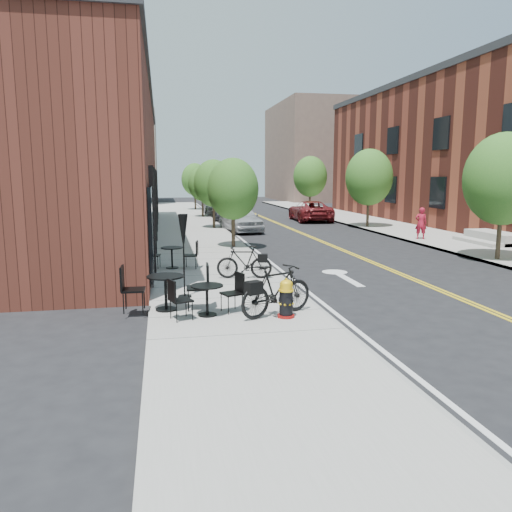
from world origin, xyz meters
TOP-DOWN VIEW (x-y plane):
  - ground at (0.00, 0.00)m, footprint 120.00×120.00m
  - sidewalk_near at (-2.00, 10.00)m, footprint 4.00×70.00m
  - sidewalk_far at (10.00, 10.00)m, footprint 4.00×70.00m
  - building_near at (-6.50, 14.00)m, footprint 5.00×28.00m
  - bg_building_left at (-8.00, 48.00)m, footprint 8.00×14.00m
  - bg_building_right at (16.00, 50.00)m, footprint 10.00×16.00m
  - tree_near_a at (-0.60, 9.00)m, footprint 2.20×2.20m
  - tree_near_b at (-0.60, 17.00)m, footprint 2.30×2.30m
  - tree_near_c at (-0.60, 25.00)m, footprint 2.10×2.10m
  - tree_near_d at (-0.60, 33.00)m, footprint 2.40×2.40m
  - tree_far_a at (8.60, 4.00)m, footprint 2.80×2.80m
  - tree_far_b at (8.60, 16.00)m, footprint 2.80×2.80m
  - tree_far_c at (8.60, 28.00)m, footprint 2.80×2.80m
  - fire_hydrant at (-1.02, -2.00)m, footprint 0.50×0.50m
  - bicycle_left at (-1.24, 2.26)m, footprint 1.73×0.79m
  - bicycle_right at (-1.19, -1.82)m, footprint 1.96×1.29m
  - bistro_set_a at (-2.71, -1.55)m, footprint 1.70×0.95m
  - bistro_set_b at (-3.60, -0.92)m, footprint 1.97×0.88m
  - bistro_set_c at (-3.34, 4.36)m, footprint 1.74×0.86m
  - patio_umbrella at (-3.12, 0.24)m, footprint 0.34×0.34m
  - parked_car_a at (0.80, 15.74)m, footprint 2.27×4.55m
  - parked_car_b at (0.80, 22.77)m, footprint 2.02×4.70m
  - parked_car_c at (0.80, 27.83)m, footprint 2.30×5.54m
  - parked_car_far at (6.62, 21.36)m, footprint 2.64×5.22m
  - pedestrian at (8.74, 9.93)m, footprint 0.64×0.52m

SIDE VIEW (x-z plane):
  - ground at x=0.00m, z-range 0.00..0.00m
  - sidewalk_near at x=-2.00m, z-range 0.00..0.12m
  - sidewalk_far at x=10.00m, z-range 0.00..0.12m
  - fire_hydrant at x=-1.02m, z-range 0.10..0.97m
  - bistro_set_a at x=-2.71m, z-range 0.12..1.02m
  - bistro_set_c at x=-3.34m, z-range 0.12..1.04m
  - bicycle_left at x=-1.24m, z-range 0.12..1.12m
  - bistro_set_b at x=-3.60m, z-range 0.12..1.18m
  - bicycle_right at x=-1.19m, z-range 0.12..1.27m
  - parked_car_far at x=6.62m, z-range 0.00..1.42m
  - parked_car_a at x=0.80m, z-range 0.00..1.49m
  - parked_car_b at x=0.80m, z-range 0.00..1.50m
  - parked_car_c at x=0.80m, z-range 0.00..1.60m
  - pedestrian at x=8.74m, z-range 0.12..1.65m
  - patio_umbrella at x=-3.12m, z-range 0.58..2.71m
  - tree_near_c at x=-0.60m, z-range 0.69..4.37m
  - tree_near_a at x=-0.60m, z-range 0.70..4.51m
  - tree_near_b at x=-0.60m, z-range 0.72..4.70m
  - tree_near_d at x=-0.60m, z-range 0.73..4.85m
  - tree_far_a at x=8.60m, z-range 0.75..5.37m
  - tree_far_b at x=8.60m, z-range 0.75..5.37m
  - tree_far_c at x=8.60m, z-range 0.75..5.37m
  - building_near at x=-6.50m, z-range 0.00..7.00m
  - bg_building_left at x=-8.00m, z-range 0.00..10.00m
  - bg_building_right at x=16.00m, z-range 0.00..12.00m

